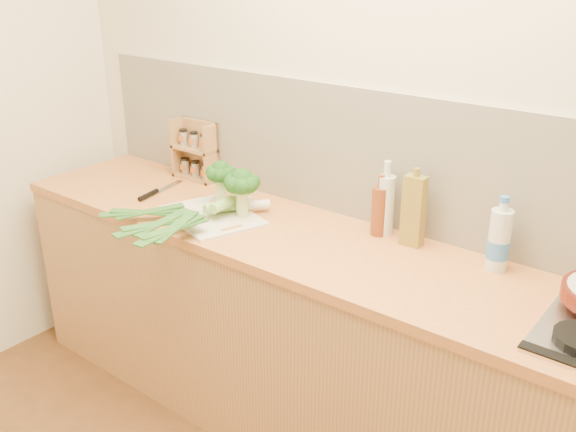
{
  "coord_description": "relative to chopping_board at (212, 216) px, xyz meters",
  "views": [
    {
      "loc": [
        1.16,
        -0.62,
        1.92
      ],
      "look_at": [
        -0.19,
        1.1,
        1.02
      ],
      "focal_mm": 40.0,
      "sensor_mm": 36.0,
      "label": 1
    }
  ],
  "objects": [
    {
      "name": "broccoli_right",
      "position": [
        0.11,
        0.07,
        0.15
      ],
      "size": [
        0.15,
        0.15,
        0.21
      ],
      "color": "#BACB76",
      "rests_on": "chopping_board"
    },
    {
      "name": "room_shell",
      "position": [
        0.61,
        0.37,
        0.26
      ],
      "size": [
        3.5,
        3.5,
        3.5
      ],
      "color": "beige",
      "rests_on": "ground"
    },
    {
      "name": "leek_back",
      "position": [
        0.07,
        -0.06,
        0.07
      ],
      "size": [
        0.13,
        0.69,
        0.04
      ],
      "rotation": [
        0.0,
        0.0,
        0.09
      ],
      "color": "white",
      "rests_on": "chopping_board"
    },
    {
      "name": "leek_mid",
      "position": [
        0.01,
        -0.08,
        0.05
      ],
      "size": [
        0.18,
        0.62,
        0.04
      ],
      "rotation": [
        0.0,
        0.0,
        -0.19
      ],
      "color": "white",
      "rests_on": "chopping_board"
    },
    {
      "name": "chefs_knife",
      "position": [
        -0.4,
        0.03,
        0.0
      ],
      "size": [
        0.09,
        0.31,
        0.02
      ],
      "rotation": [
        0.0,
        0.0,
        0.2
      ],
      "color": "silver",
      "rests_on": "counter"
    },
    {
      "name": "glass_bottle",
      "position": [
        0.65,
        0.29,
        0.12
      ],
      "size": [
        0.07,
        0.07,
        0.3
      ],
      "color": "silver",
      "rests_on": "counter"
    },
    {
      "name": "counter",
      "position": [
        0.61,
        0.08,
        -0.46
      ],
      "size": [
        3.2,
        0.62,
        0.9
      ],
      "color": "#B77F4C",
      "rests_on": "ground"
    },
    {
      "name": "oil_tin",
      "position": [
        0.78,
        0.27,
        0.13
      ],
      "size": [
        0.08,
        0.05,
        0.3
      ],
      "color": "olive",
      "rests_on": "counter"
    },
    {
      "name": "chopping_board",
      "position": [
        0.0,
        0.0,
        0.0
      ],
      "size": [
        0.5,
        0.43,
        0.01
      ],
      "primitive_type": "cube",
      "rotation": [
        0.0,
        0.0,
        -0.34
      ],
      "color": "beige",
      "rests_on": "counter"
    },
    {
      "name": "broccoli_left",
      "position": [
        -0.06,
        0.12,
        0.14
      ],
      "size": [
        0.13,
        0.13,
        0.19
      ],
      "color": "#BACB76",
      "rests_on": "chopping_board"
    },
    {
      "name": "water_bottle",
      "position": [
        1.11,
        0.27,
        0.1
      ],
      "size": [
        0.08,
        0.08,
        0.25
      ],
      "color": "silver",
      "rests_on": "counter"
    },
    {
      "name": "leek_front",
      "position": [
        -0.03,
        -0.01,
        0.03
      ],
      "size": [
        0.49,
        0.55,
        0.04
      ],
      "rotation": [
        0.0,
        0.0,
        -0.72
      ],
      "color": "white",
      "rests_on": "chopping_board"
    },
    {
      "name": "amber_bottle",
      "position": [
        0.63,
        0.27,
        0.1
      ],
      "size": [
        0.06,
        0.06,
        0.24
      ],
      "color": "brown",
      "rests_on": "counter"
    },
    {
      "name": "spice_rack",
      "position": [
        -0.41,
        0.32,
        0.12
      ],
      "size": [
        0.24,
        0.09,
        0.28
      ],
      "color": "#A56E46",
      "rests_on": "counter"
    }
  ]
}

